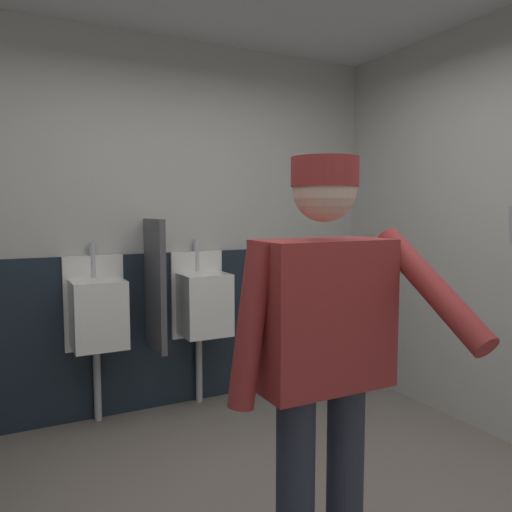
% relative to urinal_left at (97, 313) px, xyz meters
% --- Properties ---
extents(wall_back, '(4.02, 0.12, 2.69)m').
position_rel_urinal_left_xyz_m(wall_back, '(0.53, 0.22, 0.57)').
color(wall_back, '#B2B2AD').
rests_on(wall_back, ground_plane).
extents(wainscot_band_back, '(3.42, 0.03, 1.15)m').
position_rel_urinal_left_xyz_m(wainscot_band_back, '(0.53, 0.14, -0.20)').
color(wainscot_band_back, '#19232D').
rests_on(wainscot_band_back, ground_plane).
extents(urinal_left, '(0.40, 0.34, 1.24)m').
position_rel_urinal_left_xyz_m(urinal_left, '(0.00, 0.00, 0.00)').
color(urinal_left, white).
rests_on(urinal_left, ground_plane).
extents(urinal_middle, '(0.40, 0.34, 1.24)m').
position_rel_urinal_left_xyz_m(urinal_middle, '(0.75, 0.00, 0.00)').
color(urinal_middle, white).
rests_on(urinal_middle, ground_plane).
extents(privacy_divider_panel, '(0.04, 0.40, 0.90)m').
position_rel_urinal_left_xyz_m(privacy_divider_panel, '(0.37, -0.07, 0.17)').
color(privacy_divider_panel, '#4C4C51').
extents(person, '(0.70, 0.60, 1.64)m').
position_rel_urinal_left_xyz_m(person, '(0.44, -1.97, 0.20)').
color(person, '#2D3342').
rests_on(person, ground_plane).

